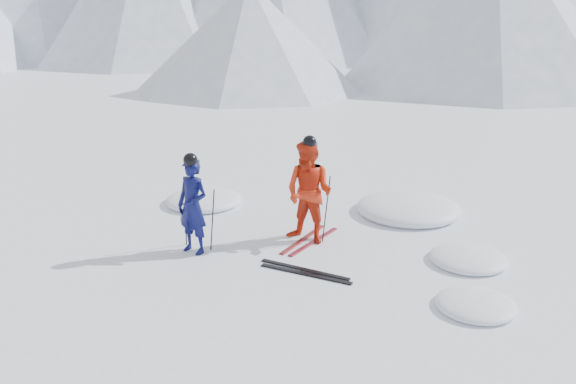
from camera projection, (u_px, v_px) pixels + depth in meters
The scene contains 12 objects.
ground at pixel (357, 275), 10.42m from camera, with size 160.00×160.00×0.00m, color white.
skier_blue at pixel (193, 206), 11.14m from camera, with size 0.65×0.43×1.79m, color #0B0F47.
skier_red at pixel (309, 192), 11.60m from camera, with size 0.97×0.76×2.00m, color red.
pole_blue_left at pixel (186, 216), 11.50m from camera, with size 0.02×0.02×1.19m, color black.
pole_blue_right at pixel (212, 220), 11.32m from camera, with size 0.02×0.02×1.19m, color black.
pole_red_left at pixel (301, 203), 12.05m from camera, with size 0.02×0.02×1.33m, color black.
pole_red_right at pixel (326, 209), 11.68m from camera, with size 0.02×0.02×1.33m, color black.
ski_worn_left at pixel (303, 239), 11.95m from camera, with size 0.09×1.70×0.03m, color black.
ski_worn_right at pixel (314, 242), 11.84m from camera, with size 0.09×1.70×0.03m, color black.
ski_loose_a at pixel (305, 270), 10.60m from camera, with size 0.09×1.70×0.03m, color black.
ski_loose_b at pixel (306, 274), 10.43m from camera, with size 0.09×1.70×0.03m, color black.
snow_lumps at pixel (364, 221), 12.96m from camera, with size 8.18×5.44×0.50m.
Camera 1 is at (3.71, -8.83, 4.48)m, focal length 38.00 mm.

